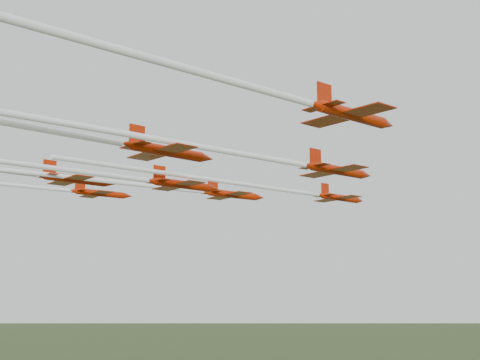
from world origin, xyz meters
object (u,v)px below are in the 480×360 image
Objects in this scene: jet_row2_left at (141,185)px; jet_row3_mid at (81,172)px; jet_row3_left at (37,187)px; jet_row3_right at (240,83)px; jet_lead at (279,189)px; jet_row2_right at (241,154)px; jet_row4_right at (44,129)px.

jet_row2_left is 1.07× the size of jet_row3_mid.
jet_row2_left is 18.51m from jet_row3_mid.
jet_row3_right reaches higher than jet_row3_left.
jet_lead is at bearing 87.87° from jet_row3_mid.
jet_row4_right is (-7.03, -20.73, -0.41)m from jet_row2_right.
jet_lead is 40.00m from jet_row4_right.
jet_row3_right is at bearing -2.12° from jet_row3_left.
jet_row2_right reaches higher than jet_row4_right.
jet_lead is 1.14× the size of jet_row3_left.
jet_row2_right is 1.37× the size of jet_row3_left.
jet_row2_right is 1.05× the size of jet_row4_right.
jet_row3_right is 1.03× the size of jet_row4_right.
jet_row3_mid is 28.37m from jet_row3_right.
jet_lead is 0.85× the size of jet_row3_right.
jet_row3_left is at bearing 167.75° from jet_row3_mid.
jet_lead is 19.22m from jet_row2_left.
jet_row4_right is (16.40, -28.53, -0.46)m from jet_row2_left.
jet_row3_right is at bearing -16.09° from jet_row2_left.
jet_row2_right reaches higher than jet_row3_mid.
jet_lead reaches higher than jet_row3_mid.
jet_row2_left is at bearing 127.53° from jet_row3_mid.
jet_row3_mid is at bearing 138.00° from jet_row4_right.
jet_lead is at bearing 44.30° from jet_row3_left.
jet_row3_right reaches higher than jet_row2_right.
jet_row2_right is 18.35m from jet_row3_mid.
jet_row3_mid is 0.93× the size of jet_row3_right.
jet_row4_right is (8.87, -11.69, 1.12)m from jet_row3_mid.
jet_row2_right is at bearing -54.38° from jet_lead.
jet_row2_right is 1.02× the size of jet_row3_right.
jet_row3_mid is at bearing -136.52° from jet_row2_right.
jet_row3_left reaches higher than jet_lead.
jet_row2_left is (-15.41, -11.46, 0.66)m from jet_lead.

